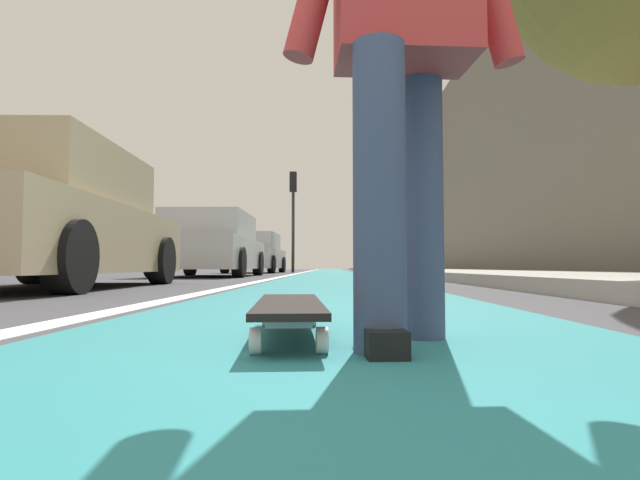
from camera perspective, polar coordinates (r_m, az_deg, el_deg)
name	(u,v)px	position (r m, az deg, el deg)	size (l,w,h in m)	color
ground_plane	(331,277)	(10.80, 1.28, -4.23)	(80.00, 80.00, 0.00)	#38383D
bike_lane_paint	(331,271)	(24.80, 1.20, -3.56)	(56.00, 1.92, 0.00)	#237075
lane_stripe_white	(304,272)	(20.83, -1.85, -3.65)	(52.00, 0.16, 0.01)	silver
sidewalk_curb	(419,271)	(19.09, 11.14, -3.45)	(52.00, 3.20, 0.14)	#9E9B93
building_facade	(472,169)	(24.11, 16.79, 7.68)	(40.00, 1.20, 9.31)	#6F665B
skateboard	(289,308)	(1.61, -3.50, -7.68)	(0.85, 0.27, 0.11)	white
skater_person	(403,24)	(1.63, 9.36, 22.88)	(0.48, 0.72, 1.64)	#384260
parked_car_near	(48,222)	(6.02, -28.37, 1.81)	(4.10, 1.97, 1.47)	tan
parked_car_mid	(212,246)	(12.12, -12.14, -0.69)	(4.56, 2.02, 1.48)	#B7B7BC
parked_car_far	(255,254)	(18.98, -7.31, -1.57)	(4.40, 2.00, 1.47)	#B7B7BC
traffic_light	(293,203)	(20.41, -3.05, 4.24)	(0.33, 0.28, 4.05)	#2D2D2D
pedestrian_distant	(423,242)	(14.98, 11.58, -0.21)	(0.47, 0.72, 1.66)	black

